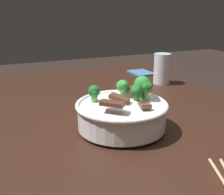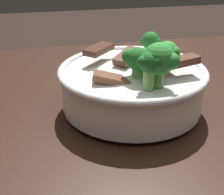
{
  "view_description": "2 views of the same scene",
  "coord_description": "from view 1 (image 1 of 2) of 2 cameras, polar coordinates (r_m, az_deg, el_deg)",
  "views": [
    {
      "loc": [
        0.73,
        -0.35,
        1.1
      ],
      "look_at": [
        0.07,
        -0.06,
        0.86
      ],
      "focal_mm": 44.88,
      "sensor_mm": 36.0,
      "label": 1
    },
    {
      "loc": [
        0.23,
        0.42,
        1.04
      ],
      "look_at": [
        0.13,
        -0.02,
        0.81
      ],
      "focal_mm": 49.52,
      "sensor_mm": 36.0,
      "label": 2
    }
  ],
  "objects": [
    {
      "name": "folded_napkin",
      "position": [
        1.42,
        5.94,
        5.03
      ],
      "size": [
        0.13,
        0.1,
        0.01
      ],
      "primitive_type": "cube",
      "rotation": [
        0.0,
        0.0,
        0.01
      ],
      "color": "#386689",
      "rests_on": "dining_table"
    },
    {
      "name": "drinking_glass",
      "position": [
        1.24,
        10.14,
        5.53
      ],
      "size": [
        0.07,
        0.07,
        0.13
      ],
      "color": "white",
      "rests_on": "dining_table"
    },
    {
      "name": "rice_bowl",
      "position": [
        0.76,
        2.08,
        -2.97
      ],
      "size": [
        0.25,
        0.25,
        0.14
      ],
      "color": "white",
      "rests_on": "dining_table"
    },
    {
      "name": "dining_table",
      "position": [
        0.92,
        1.74,
        -9.72
      ],
      "size": [
        1.39,
        0.88,
        0.77
      ],
      "color": "black",
      "rests_on": "ground"
    }
  ]
}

